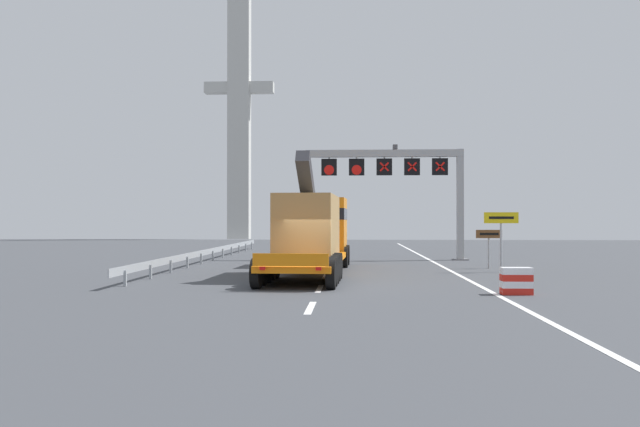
{
  "coord_description": "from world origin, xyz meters",
  "views": [
    {
      "loc": [
        1.43,
        -24.0,
        2.49
      ],
      "look_at": [
        -0.25,
        9.23,
        2.82
      ],
      "focal_mm": 35.95,
      "sensor_mm": 36.0,
      "label": 1
    }
  ],
  "objects_px": {
    "crash_barrier_striped": "(516,281)",
    "bridge_pylon_distant": "(239,114)",
    "exit_sign_yellow": "(501,226)",
    "heavy_haul_truck_orange": "(314,230)",
    "overhead_lane_gantry": "(405,172)",
    "tourist_info_sign_brown": "(489,239)"
  },
  "relations": [
    {
      "from": "exit_sign_yellow",
      "to": "crash_barrier_striped",
      "type": "xyz_separation_m",
      "value": [
        -1.6,
        -9.11,
        -1.72
      ]
    },
    {
      "from": "crash_barrier_striped",
      "to": "bridge_pylon_distant",
      "type": "distance_m",
      "value": 66.08
    },
    {
      "from": "tourist_info_sign_brown",
      "to": "bridge_pylon_distant",
      "type": "bearing_deg",
      "value": 113.66
    },
    {
      "from": "overhead_lane_gantry",
      "to": "bridge_pylon_distant",
      "type": "bearing_deg",
      "value": 112.86
    },
    {
      "from": "exit_sign_yellow",
      "to": "tourist_info_sign_brown",
      "type": "bearing_deg",
      "value": 91.97
    },
    {
      "from": "overhead_lane_gantry",
      "to": "crash_barrier_striped",
      "type": "distance_m",
      "value": 19.13
    },
    {
      "from": "tourist_info_sign_brown",
      "to": "crash_barrier_striped",
      "type": "bearing_deg",
      "value": -97.55
    },
    {
      "from": "heavy_haul_truck_orange",
      "to": "crash_barrier_striped",
      "type": "bearing_deg",
      "value": -49.99
    },
    {
      "from": "overhead_lane_gantry",
      "to": "exit_sign_yellow",
      "type": "relative_size",
      "value": 3.51
    },
    {
      "from": "crash_barrier_striped",
      "to": "bridge_pylon_distant",
      "type": "height_order",
      "value": "bridge_pylon_distant"
    },
    {
      "from": "bridge_pylon_distant",
      "to": "exit_sign_yellow",
      "type": "bearing_deg",
      "value": -67.22
    },
    {
      "from": "exit_sign_yellow",
      "to": "bridge_pylon_distant",
      "type": "bearing_deg",
      "value": 112.78
    },
    {
      "from": "heavy_haul_truck_orange",
      "to": "tourist_info_sign_brown",
      "type": "height_order",
      "value": "heavy_haul_truck_orange"
    },
    {
      "from": "heavy_haul_truck_orange",
      "to": "crash_barrier_striped",
      "type": "distance_m",
      "value": 11.41
    },
    {
      "from": "tourist_info_sign_brown",
      "to": "crash_barrier_striped",
      "type": "xyz_separation_m",
      "value": [
        -1.52,
        -11.45,
        -1.03
      ]
    },
    {
      "from": "heavy_haul_truck_orange",
      "to": "exit_sign_yellow",
      "type": "height_order",
      "value": "heavy_haul_truck_orange"
    },
    {
      "from": "heavy_haul_truck_orange",
      "to": "bridge_pylon_distant",
      "type": "height_order",
      "value": "bridge_pylon_distant"
    },
    {
      "from": "exit_sign_yellow",
      "to": "crash_barrier_striped",
      "type": "bearing_deg",
      "value": -99.94
    },
    {
      "from": "exit_sign_yellow",
      "to": "tourist_info_sign_brown",
      "type": "height_order",
      "value": "exit_sign_yellow"
    },
    {
      "from": "overhead_lane_gantry",
      "to": "heavy_haul_truck_orange",
      "type": "height_order",
      "value": "overhead_lane_gantry"
    },
    {
      "from": "crash_barrier_striped",
      "to": "tourist_info_sign_brown",
      "type": "bearing_deg",
      "value": 82.45
    },
    {
      "from": "heavy_haul_truck_orange",
      "to": "crash_barrier_striped",
      "type": "xyz_separation_m",
      "value": [
        7.27,
        -8.66,
        -1.54
      ]
    }
  ]
}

